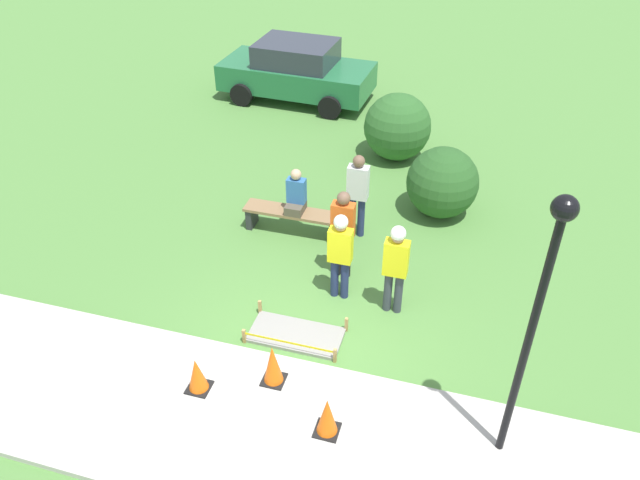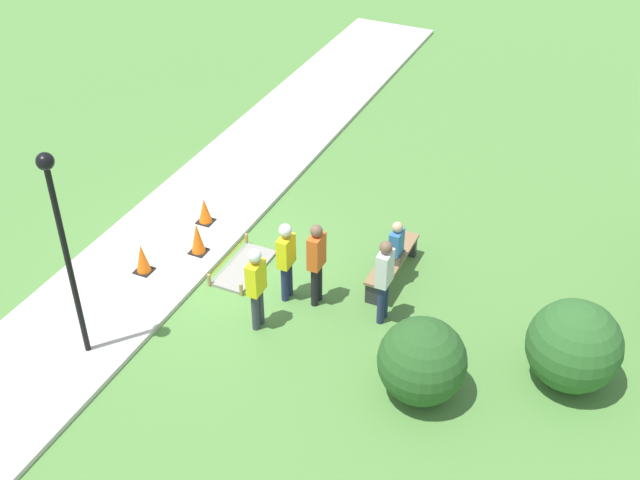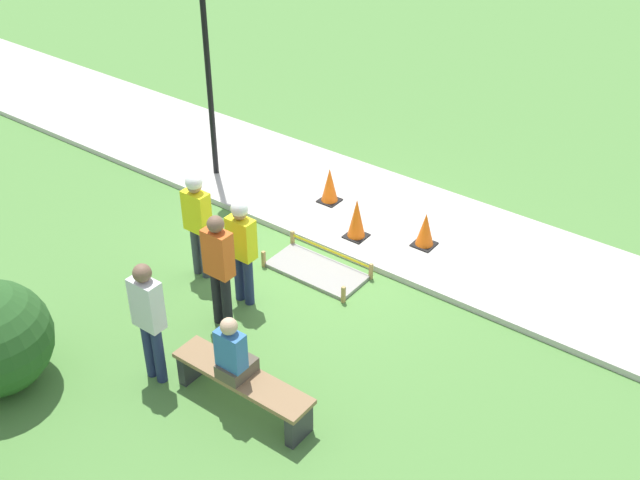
{
  "view_description": "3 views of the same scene",
  "coord_description": "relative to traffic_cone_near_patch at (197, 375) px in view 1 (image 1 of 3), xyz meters",
  "views": [
    {
      "loc": [
        2.23,
        -6.33,
        7.24
      ],
      "look_at": [
        -0.14,
        1.81,
        1.07
      ],
      "focal_mm": 35.0,
      "sensor_mm": 36.0,
      "label": 1
    },
    {
      "loc": [
        10.79,
        7.29,
        9.88
      ],
      "look_at": [
        -0.69,
        2.0,
        0.82
      ],
      "focal_mm": 45.0,
      "sensor_mm": 36.0,
      "label": 2
    },
    {
      "loc": [
        -6.17,
        8.49,
        7.18
      ],
      "look_at": [
        -0.57,
        0.99,
        0.99
      ],
      "focal_mm": 45.0,
      "sensor_mm": 36.0,
      "label": 3
    }
  ],
  "objects": [
    {
      "name": "worker_assistant",
      "position": [
        2.38,
        2.57,
        0.64
      ],
      "size": [
        0.4,
        0.25,
        1.73
      ],
      "color": "#383D47",
      "rests_on": "ground_plane"
    },
    {
      "name": "parked_car_green",
      "position": [
        -1.92,
        10.63,
        0.44
      ],
      "size": [
        4.28,
        2.25,
        1.64
      ],
      "rotation": [
        0.0,
        0.0,
        -0.05
      ],
      "color": "#236B3D",
      "rests_on": "ground_plane"
    },
    {
      "name": "lamppost_near",
      "position": [
        4.29,
        0.2,
        2.29
      ],
      "size": [
        0.28,
        0.28,
        3.94
      ],
      "color": "black",
      "rests_on": "sidewalk"
    },
    {
      "name": "bystander_in_gray_shirt",
      "position": [
        1.27,
        4.57,
        0.62
      ],
      "size": [
        0.4,
        0.23,
        1.77
      ],
      "color": "navy",
      "rests_on": "ground_plane"
    },
    {
      "name": "traffic_cone_near_patch",
      "position": [
        0.0,
        0.0,
        0.0
      ],
      "size": [
        0.34,
        0.34,
        0.59
      ],
      "color": "black",
      "rests_on": "sidewalk"
    },
    {
      "name": "park_bench",
      "position": [
        0.03,
        4.3,
        -0.03
      ],
      "size": [
        1.93,
        0.44,
        0.51
      ],
      "color": "#2D2D33",
      "rests_on": "ground_plane"
    },
    {
      "name": "bystander_in_orange_shirt",
      "position": [
        1.31,
        3.26,
        0.62
      ],
      "size": [
        0.4,
        0.23,
        1.76
      ],
      "color": "black",
      "rests_on": "ground_plane"
    },
    {
      "name": "shrub_rounded_near",
      "position": [
        1.42,
        7.98,
        0.4
      ],
      "size": [
        1.58,
        1.58,
        1.58
      ],
      "color": "#2D6028",
      "rests_on": "ground_plane"
    },
    {
      "name": "shrub_rounded_mid",
      "position": [
        2.75,
        5.81,
        0.35
      ],
      "size": [
        1.47,
        1.47,
        1.47
      ],
      "color": "#285623",
      "rests_on": "ground_plane"
    },
    {
      "name": "person_seated_on_bench",
      "position": [
        0.1,
        4.35,
        0.47
      ],
      "size": [
        0.36,
        0.44,
        0.89
      ],
      "color": "brown",
      "rests_on": "park_bench"
    },
    {
      "name": "worker_supervisor",
      "position": [
        1.42,
        2.68,
        0.6
      ],
      "size": [
        0.4,
        0.24,
        1.68
      ],
      "color": "navy",
      "rests_on": "ground_plane"
    },
    {
      "name": "traffic_cone_far_patch",
      "position": [
        1.0,
        0.45,
        0.05
      ],
      "size": [
        0.34,
        0.34,
        0.69
      ],
      "color": "black",
      "rests_on": "sidewalk"
    },
    {
      "name": "wet_concrete_patch",
      "position": [
        1.0,
        1.5,
        -0.35
      ],
      "size": [
        1.56,
        0.77,
        0.27
      ],
      "color": "gray",
      "rests_on": "ground_plane"
    },
    {
      "name": "ground_plane",
      "position": [
        1.18,
        0.95,
        -0.39
      ],
      "size": [
        60.0,
        60.0,
        0.0
      ],
      "primitive_type": "plane",
      "color": "#51843D"
    },
    {
      "name": "traffic_cone_sidewalk_edge",
      "position": [
        2.01,
        -0.2,
        0.03
      ],
      "size": [
        0.34,
        0.34,
        0.64
      ],
      "color": "black",
      "rests_on": "sidewalk"
    },
    {
      "name": "sidewalk",
      "position": [
        1.18,
        -0.4,
        -0.34
      ],
      "size": [
        28.0,
        2.7,
        0.1
      ],
      "color": "#BCB7AD",
      "rests_on": "ground_plane"
    }
  ]
}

